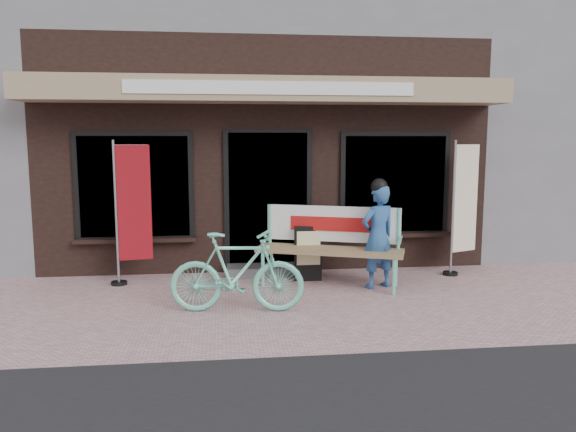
{
  "coord_description": "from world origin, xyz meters",
  "views": [
    {
      "loc": [
        -0.7,
        -6.57,
        2.07
      ],
      "look_at": [
        0.16,
        0.7,
        1.05
      ],
      "focal_mm": 35.0,
      "sensor_mm": 36.0,
      "label": 1
    }
  ],
  "objects": [
    {
      "name": "person",
      "position": [
        1.43,
        0.86,
        0.75
      ],
      "size": [
        0.61,
        0.51,
        1.53
      ],
      "rotation": [
        0.0,
        0.0,
        0.36
      ],
      "color": "#295490",
      "rests_on": "ground"
    },
    {
      "name": "menu_stand",
      "position": [
        0.53,
        1.34,
        0.41
      ],
      "size": [
        0.4,
        0.09,
        0.81
      ],
      "rotation": [
        0.0,
        0.0,
        -0.01
      ],
      "color": "black",
      "rests_on": "ground"
    },
    {
      "name": "bicycle",
      "position": [
        -0.54,
        -0.02,
        0.48
      ],
      "size": [
        1.65,
        0.62,
        0.97
      ],
      "primitive_type": "imported",
      "rotation": [
        0.0,
        0.0,
        1.46
      ],
      "color": "#69CDB0",
      "rests_on": "ground"
    },
    {
      "name": "ground",
      "position": [
        0.0,
        0.0,
        0.0
      ],
      "size": [
        70.0,
        70.0,
        0.0
      ],
      "primitive_type": "plane",
      "color": "#C39498",
      "rests_on": "ground"
    },
    {
      "name": "nobori_cream",
      "position": [
        2.93,
        1.51,
        1.05
      ],
      "size": [
        0.6,
        0.34,
        2.04
      ],
      "rotation": [
        0.0,
        0.0,
        0.38
      ],
      "color": "gray",
      "rests_on": "ground"
    },
    {
      "name": "storefront",
      "position": [
        0.0,
        4.96,
        2.99
      ],
      "size": [
        7.0,
        6.77,
        6.0
      ],
      "color": "black",
      "rests_on": "ground"
    },
    {
      "name": "nobori_red",
      "position": [
        -1.98,
        1.47,
        1.06
      ],
      "size": [
        0.61,
        0.26,
        2.05
      ],
      "rotation": [
        0.0,
        0.0,
        0.19
      ],
      "color": "gray",
      "rests_on": "ground"
    },
    {
      "name": "bench",
      "position": [
        0.82,
        1.11,
        0.65
      ],
      "size": [
        2.09,
        1.2,
        1.11
      ],
      "rotation": [
        0.0,
        0.0,
        -0.36
      ],
      "color": "#69CDB0",
      "rests_on": "ground"
    }
  ]
}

